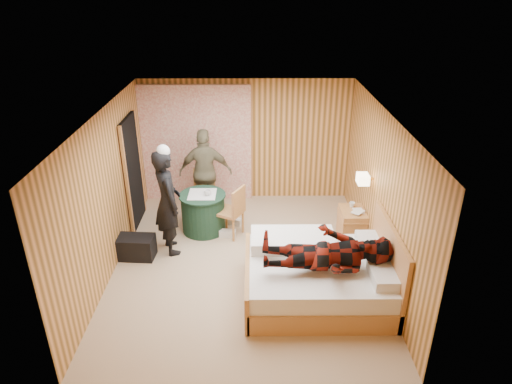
{
  "coord_description": "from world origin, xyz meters",
  "views": [
    {
      "loc": [
        0.14,
        -6.29,
        4.29
      ],
      "look_at": [
        0.19,
        0.49,
        1.05
      ],
      "focal_mm": 32.0,
      "sensor_mm": 36.0,
      "label": 1
    }
  ],
  "objects_px": {
    "wall_lamp": "(363,179)",
    "man_at_table": "(206,173)",
    "duffel_bag": "(134,247)",
    "man_on_bed": "(328,245)",
    "round_table": "(203,212)",
    "chair_far": "(205,189)",
    "woman_standing": "(168,202)",
    "bed": "(321,276)",
    "chair_near": "(233,208)",
    "nightstand": "(352,225)"
  },
  "relations": [
    {
      "from": "bed",
      "to": "man_on_bed",
      "type": "relative_size",
      "value": 1.2
    },
    {
      "from": "chair_far",
      "to": "duffel_bag",
      "type": "xyz_separation_m",
      "value": [
        -1.06,
        -1.55,
        -0.35
      ]
    },
    {
      "from": "chair_far",
      "to": "man_at_table",
      "type": "distance_m",
      "value": 0.33
    },
    {
      "from": "bed",
      "to": "duffel_bag",
      "type": "bearing_deg",
      "value": 161.11
    },
    {
      "from": "round_table",
      "to": "woman_standing",
      "type": "relative_size",
      "value": 0.46
    },
    {
      "from": "nightstand",
      "to": "man_at_table",
      "type": "relative_size",
      "value": 0.35
    },
    {
      "from": "nightstand",
      "to": "man_on_bed",
      "type": "height_order",
      "value": "man_on_bed"
    },
    {
      "from": "round_table",
      "to": "chair_near",
      "type": "height_order",
      "value": "chair_near"
    },
    {
      "from": "chair_far",
      "to": "woman_standing",
      "type": "xyz_separation_m",
      "value": [
        -0.48,
        -1.32,
        0.37
      ]
    },
    {
      "from": "bed",
      "to": "round_table",
      "type": "distance_m",
      "value": 2.68
    },
    {
      "from": "wall_lamp",
      "to": "bed",
      "type": "xyz_separation_m",
      "value": [
        -0.8,
        -1.29,
        -0.97
      ]
    },
    {
      "from": "chair_near",
      "to": "man_on_bed",
      "type": "height_order",
      "value": "man_on_bed"
    },
    {
      "from": "nightstand",
      "to": "chair_near",
      "type": "height_order",
      "value": "chair_near"
    },
    {
      "from": "wall_lamp",
      "to": "round_table",
      "type": "bearing_deg",
      "value": 167.29
    },
    {
      "from": "chair_near",
      "to": "woman_standing",
      "type": "xyz_separation_m",
      "value": [
        -1.06,
        -0.46,
        0.36
      ]
    },
    {
      "from": "man_at_table",
      "to": "man_on_bed",
      "type": "distance_m",
      "value": 3.43
    },
    {
      "from": "woman_standing",
      "to": "man_on_bed",
      "type": "bearing_deg",
      "value": -145.16
    },
    {
      "from": "chair_far",
      "to": "man_on_bed",
      "type": "relative_size",
      "value": 0.53
    },
    {
      "from": "bed",
      "to": "man_at_table",
      "type": "height_order",
      "value": "man_at_table"
    },
    {
      "from": "wall_lamp",
      "to": "chair_far",
      "type": "height_order",
      "value": "wall_lamp"
    },
    {
      "from": "wall_lamp",
      "to": "nightstand",
      "type": "bearing_deg",
      "value": 99.34
    },
    {
      "from": "wall_lamp",
      "to": "chair_far",
      "type": "bearing_deg",
      "value": 154.85
    },
    {
      "from": "duffel_bag",
      "to": "man_on_bed",
      "type": "relative_size",
      "value": 0.38
    },
    {
      "from": "round_table",
      "to": "woman_standing",
      "type": "height_order",
      "value": "woman_standing"
    },
    {
      "from": "duffel_bag",
      "to": "man_on_bed",
      "type": "bearing_deg",
      "value": -18.29
    },
    {
      "from": "chair_far",
      "to": "man_at_table",
      "type": "relative_size",
      "value": 0.54
    },
    {
      "from": "wall_lamp",
      "to": "duffel_bag",
      "type": "xyz_separation_m",
      "value": [
        -3.77,
        -0.28,
        -1.11
      ]
    },
    {
      "from": "wall_lamp",
      "to": "duffel_bag",
      "type": "bearing_deg",
      "value": -175.79
    },
    {
      "from": "nightstand",
      "to": "duffel_bag",
      "type": "distance_m",
      "value": 3.77
    },
    {
      "from": "nightstand",
      "to": "man_on_bed",
      "type": "xyz_separation_m",
      "value": [
        -0.73,
        -1.79,
        0.7
      ]
    },
    {
      "from": "bed",
      "to": "chair_near",
      "type": "distance_m",
      "value": 2.17
    },
    {
      "from": "chair_far",
      "to": "chair_near",
      "type": "distance_m",
      "value": 1.04
    },
    {
      "from": "bed",
      "to": "chair_near",
      "type": "xyz_separation_m",
      "value": [
        -1.33,
        1.7,
        0.22
      ]
    },
    {
      "from": "nightstand",
      "to": "man_at_table",
      "type": "bearing_deg",
      "value": 158.43
    },
    {
      "from": "woman_standing",
      "to": "man_at_table",
      "type": "relative_size",
      "value": 1.06
    },
    {
      "from": "duffel_bag",
      "to": "woman_standing",
      "type": "xyz_separation_m",
      "value": [
        0.58,
        0.23,
        0.72
      ]
    },
    {
      "from": "duffel_bag",
      "to": "man_at_table",
      "type": "bearing_deg",
      "value": 60.12
    },
    {
      "from": "chair_far",
      "to": "duffel_bag",
      "type": "bearing_deg",
      "value": -136.82
    },
    {
      "from": "chair_near",
      "to": "duffel_bag",
      "type": "bearing_deg",
      "value": -39.61
    },
    {
      "from": "chair_near",
      "to": "bed",
      "type": "bearing_deg",
      "value": 65.58
    },
    {
      "from": "wall_lamp",
      "to": "man_at_table",
      "type": "bearing_deg",
      "value": 154.06
    },
    {
      "from": "man_on_bed",
      "to": "duffel_bag",
      "type": "bearing_deg",
      "value": 157.44
    },
    {
      "from": "bed",
      "to": "chair_far",
      "type": "xyz_separation_m",
      "value": [
        -1.91,
        2.57,
        0.21
      ]
    },
    {
      "from": "wall_lamp",
      "to": "man_at_table",
      "type": "xyz_separation_m",
      "value": [
        -2.7,
        1.31,
        -0.44
      ]
    },
    {
      "from": "round_table",
      "to": "duffel_bag",
      "type": "bearing_deg",
      "value": -140.58
    },
    {
      "from": "chair_near",
      "to": "woman_standing",
      "type": "distance_m",
      "value": 1.21
    },
    {
      "from": "wall_lamp",
      "to": "bed",
      "type": "distance_m",
      "value": 1.8
    },
    {
      "from": "bed",
      "to": "woman_standing",
      "type": "xyz_separation_m",
      "value": [
        -2.39,
        1.25,
        0.58
      ]
    },
    {
      "from": "nightstand",
      "to": "round_table",
      "type": "bearing_deg",
      "value": 172.58
    },
    {
      "from": "duffel_bag",
      "to": "man_at_table",
      "type": "xyz_separation_m",
      "value": [
        1.08,
        1.59,
        0.67
      ]
    }
  ]
}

